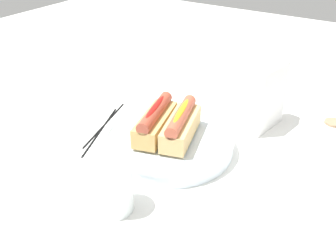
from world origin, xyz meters
TOP-DOWN VIEW (x-y plane):
  - ground_plane at (0.00, 0.00)m, footprint 2.40×2.40m
  - serving_bowl at (0.02, -0.00)m, footprint 0.27×0.27m
  - hotdog_front at (0.03, -0.03)m, footprint 0.16×0.09m
  - hotdog_back at (0.01, 0.03)m, footprint 0.16×0.09m
  - water_glass at (0.23, 0.02)m, footprint 0.07×0.07m
  - paper_towel_roll at (-0.03, 0.30)m, footprint 0.11×0.11m
  - napkin_box at (-0.18, 0.13)m, footprint 0.12×0.06m
  - chopstick_near at (0.04, -0.17)m, footprint 0.21×0.08m
  - chopstick_far at (0.01, -0.18)m, footprint 0.21×0.06m

SIDE VIEW (x-z plane):
  - ground_plane at x=0.00m, z-range 0.00..0.00m
  - chopstick_near at x=0.04m, z-range 0.00..0.01m
  - chopstick_far at x=0.01m, z-range 0.00..0.01m
  - serving_bowl at x=0.02m, z-range 0.00..0.04m
  - water_glass at x=0.23m, z-range 0.00..0.09m
  - paper_towel_roll at x=-0.03m, z-range 0.00..0.13m
  - hotdog_front at x=0.03m, z-range 0.03..0.10m
  - hotdog_back at x=0.01m, z-range 0.03..0.10m
  - napkin_box at x=-0.18m, z-range 0.00..0.15m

